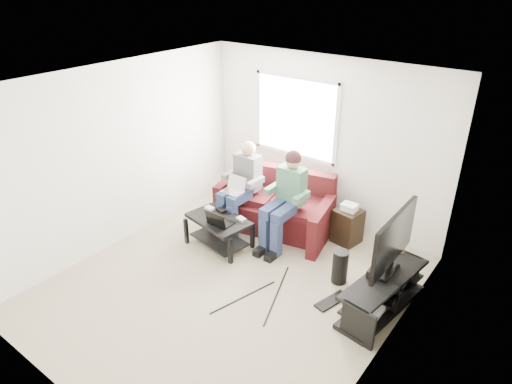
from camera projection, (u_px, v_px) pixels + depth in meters
floor at (230, 284)px, 5.92m from camera, size 4.50×4.50×0.00m
ceiling at (224, 84)px, 4.75m from camera, size 4.50×4.50×0.00m
wall_back at (323, 142)px, 6.94m from camera, size 4.50×0.00×4.50m
wall_front at (49, 295)px, 3.73m from camera, size 4.50×0.00×4.50m
wall_left at (119, 156)px, 6.42m from camera, size 0.00×4.50×4.50m
wall_right at (391, 254)px, 4.26m from camera, size 0.00×4.50×4.50m
window at (296, 117)px, 7.06m from camera, size 1.48×0.04×1.28m
sofa at (275, 207)px, 7.12m from camera, size 2.06×1.20×0.88m
person_left at (241, 183)px, 6.91m from camera, size 0.40×0.71×1.37m
person_right at (286, 193)px, 6.46m from camera, size 0.40×0.71×1.41m
laptop_silver at (233, 188)px, 6.78m from camera, size 0.35×0.27×0.24m
coffee_table at (219, 225)px, 6.60m from camera, size 0.99×0.71×0.45m
laptop_black at (221, 216)px, 6.37m from camera, size 0.39×0.33×0.24m
controller_a at (210, 208)px, 6.77m from camera, size 0.15×0.11×0.04m
controller_b at (221, 210)px, 6.72m from camera, size 0.16×0.12×0.04m
controller_c at (241, 219)px, 6.48m from camera, size 0.16×0.12×0.04m
tv_stand at (382, 295)px, 5.42m from camera, size 0.60×1.43×0.46m
tv at (394, 240)px, 5.17m from camera, size 0.12×1.10×0.81m
soundbar at (379, 266)px, 5.42m from camera, size 0.12×0.50×0.10m
drink_cup at (402, 248)px, 5.75m from camera, size 0.08×0.08×0.12m
console_white at (369, 308)px, 5.10m from camera, size 0.30×0.22×0.06m
console_grey at (393, 277)px, 5.59m from camera, size 0.34×0.26×0.08m
console_black at (382, 292)px, 5.35m from camera, size 0.38×0.30×0.07m
subwoofer at (340, 267)px, 5.88m from camera, size 0.20×0.20×0.46m
keyboard_floor at (332, 301)px, 5.61m from camera, size 0.27×0.49×0.03m
end_table at (348, 225)px, 6.71m from camera, size 0.36×0.36×0.63m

